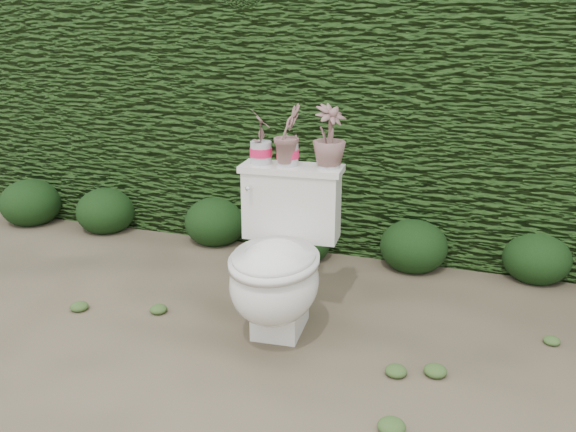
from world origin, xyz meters
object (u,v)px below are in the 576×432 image
(potted_plant_center, at_px, (288,137))
(potted_plant_right, at_px, (329,138))
(potted_plant_left, at_px, (261,138))
(toilet, at_px, (279,264))

(potted_plant_center, xyz_separation_m, potted_plant_right, (0.20, 0.02, 0.00))
(potted_plant_left, distance_m, potted_plant_center, 0.14)
(toilet, bearing_deg, potted_plant_right, 52.72)
(potted_plant_left, bearing_deg, toilet, -166.22)
(toilet, xyz_separation_m, potted_plant_left, (-0.17, 0.23, 0.55))
(potted_plant_center, bearing_deg, potted_plant_left, 98.94)
(potted_plant_left, distance_m, potted_plant_right, 0.34)
(potted_plant_center, relative_size, potted_plant_right, 0.98)
(toilet, xyz_separation_m, potted_plant_right, (0.16, 0.25, 0.56))
(toilet, bearing_deg, potted_plant_center, 94.67)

